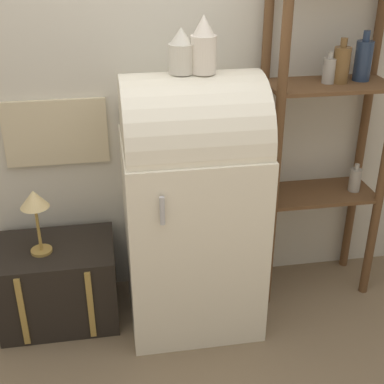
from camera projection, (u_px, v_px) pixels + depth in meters
ground_plane at (198, 335)px, 2.88m from camera, size 12.00×12.00×0.00m
wall_back at (179, 60)px, 2.78m from camera, size 7.00×0.09×2.70m
refrigerator at (191, 200)px, 2.76m from camera, size 0.68×0.69×1.37m
suitcase_trunk at (59, 282)px, 2.92m from camera, size 0.62×0.46×0.45m
shelf_unit at (328, 115)px, 2.82m from camera, size 0.66×0.34×1.87m
vase_left at (181, 52)px, 2.41m from camera, size 0.12×0.12×0.20m
vase_center at (204, 46)px, 2.40m from camera, size 0.12×0.12×0.26m
desk_lamp at (35, 205)px, 2.66m from camera, size 0.14×0.14×0.36m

